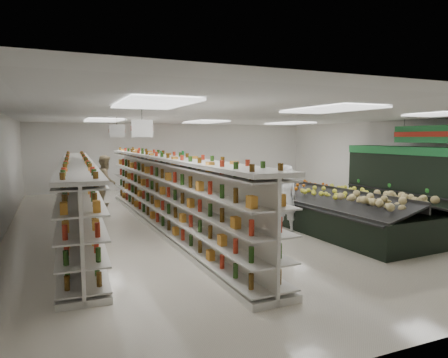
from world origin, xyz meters
name	(u,v)px	position (x,y,z in m)	size (l,w,h in m)	color
floor	(249,216)	(0.00, 0.00, 0.00)	(16.00, 16.00, 0.00)	beige
ceiling	(250,116)	(0.00, 0.00, 3.20)	(14.00, 16.00, 0.02)	white
wall_back	(178,156)	(0.00, 8.00, 1.60)	(14.00, 0.02, 3.20)	white
wall_right	(411,162)	(7.00, 0.00, 1.60)	(0.02, 16.00, 3.20)	white
produce_wall_case	(436,175)	(6.53, -1.50, 1.24)	(0.93, 8.00, 2.20)	black
aisle_sign_near	(142,128)	(-3.80, -2.00, 2.75)	(0.52, 0.06, 0.75)	white
aisle_sign_far	(117,131)	(-3.80, 2.00, 2.75)	(0.52, 0.06, 0.75)	white
hortifruti_banner	(432,134)	(6.25, -1.50, 2.65)	(0.12, 3.20, 0.95)	#1E7235
gondola_left	(78,198)	(-5.16, 0.22, 0.88)	(1.26, 11.03, 1.91)	silver
gondola_center	(166,195)	(-2.87, -0.53, 0.93)	(1.21, 11.73, 2.03)	silver
produce_island	(317,205)	(1.54, -1.52, 0.52)	(3.11, 7.78, 1.15)	black
soda_endcap	(171,174)	(-0.75, 6.54, 0.85)	(1.45, 1.06, 1.75)	#AE2213
shopper_main	(285,199)	(-0.07, -2.30, 0.91)	(0.66, 0.44, 1.82)	white
shopper_background	(106,181)	(-3.98, 3.92, 0.94)	(0.92, 0.57, 1.88)	tan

